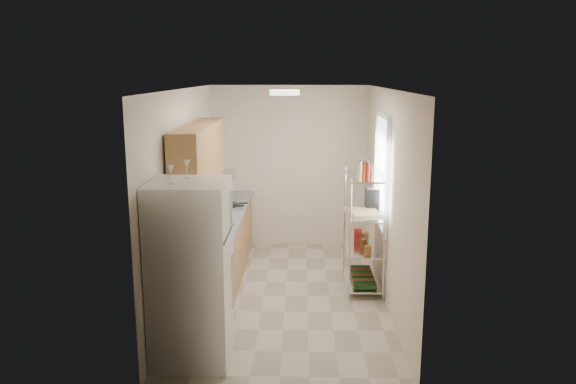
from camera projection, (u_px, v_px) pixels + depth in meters
The scene contains 16 objects.
room at pixel (285, 196), 6.89m from camera, with size 2.52×4.42×2.62m.
counter_run at pixel (218, 251), 7.52m from camera, with size 0.63×3.51×0.90m.
upper_cabinets at pixel (200, 154), 6.91m from camera, with size 0.33×2.20×0.72m, color #AD7D49.
range_hood at pixel (215, 176), 7.78m from camera, with size 0.50×0.60×0.12m, color #B7BABC.
window at pixel (382, 172), 7.16m from camera, with size 0.06×1.00×1.46m, color white.
bakers_rack at pixel (364, 206), 7.20m from camera, with size 0.45×0.90×1.73m.
ceiling_dome at pixel (285, 92), 6.34m from camera, with size 0.34×0.34×0.06m, color white.
refrigerator at pixel (191, 272), 5.43m from camera, with size 0.74×0.74×1.79m, color white.
wine_glass_a at pixel (171, 175), 5.09m from camera, with size 0.06×0.06×0.18m, color silver, non-canonical shape.
wine_glass_b at pixel (187, 169), 5.39m from camera, with size 0.06×0.06×0.18m, color silver, non-canonical shape.
rice_cooker at pixel (216, 212), 7.38m from camera, with size 0.24×0.24×0.19m, color silver.
frying_pan_large at pixel (223, 206), 8.00m from camera, with size 0.27×0.27×0.05m, color black.
frying_pan_small at pixel (228, 205), 8.08m from camera, with size 0.25×0.25×0.05m, color black.
cutting_board at pixel (365, 212), 7.23m from camera, with size 0.36×0.47×0.03m, color tan.
espresso_machine at pixel (372, 197), 7.48m from camera, with size 0.17×0.26×0.30m, color black.
storage_bag at pixel (358, 236), 7.55m from camera, with size 0.10×0.14×0.16m, color maroon.
Camera 1 is at (0.19, -6.73, 2.79)m, focal length 35.00 mm.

